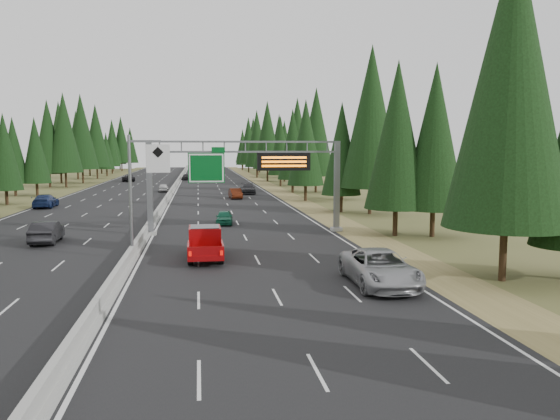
# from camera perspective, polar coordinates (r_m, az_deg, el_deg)

# --- Properties ---
(road) EXTENTS (32.00, 260.00, 0.08)m
(road) POSITION_cam_1_polar(r_m,az_deg,el_deg) (91.32, -11.22, 1.76)
(road) COLOR black
(road) RESTS_ON ground
(shoulder_right) EXTENTS (3.60, 260.00, 0.06)m
(shoulder_right) POSITION_cam_1_polar(r_m,az_deg,el_deg) (92.20, -0.10, 1.92)
(shoulder_right) COLOR olive
(shoulder_right) RESTS_ON ground
(shoulder_left) EXTENTS (3.60, 260.00, 0.06)m
(shoulder_left) POSITION_cam_1_polar(r_m,az_deg,el_deg) (93.86, -22.14, 1.53)
(shoulder_left) COLOR #515427
(shoulder_left) RESTS_ON ground
(median_barrier) EXTENTS (0.70, 260.00, 0.85)m
(median_barrier) POSITION_cam_1_polar(r_m,az_deg,el_deg) (91.29, -11.23, 2.00)
(median_barrier) COLOR gray
(median_barrier) RESTS_ON road
(sign_gantry) EXTENTS (16.75, 0.98, 7.80)m
(sign_gantry) POSITION_cam_1_polar(r_m,az_deg,el_deg) (46.08, -2.81, 3.99)
(sign_gantry) COLOR slate
(sign_gantry) RESTS_ON road
(hov_sign_pole) EXTENTS (2.80, 0.50, 8.00)m
(hov_sign_pole) POSITION_cam_1_polar(r_m,az_deg,el_deg) (36.18, -14.46, 2.29)
(hov_sign_pole) COLOR slate
(hov_sign_pole) RESTS_ON road
(tree_row_right) EXTENTS (11.89, 243.38, 18.81)m
(tree_row_right) POSITION_cam_1_polar(r_m,az_deg,el_deg) (94.08, 2.38, 7.57)
(tree_row_right) COLOR black
(tree_row_right) RESTS_ON ground
(silver_minivan) EXTENTS (3.10, 6.63, 1.84)m
(silver_minivan) POSITION_cam_1_polar(r_m,az_deg,el_deg) (29.13, 10.39, -5.97)
(silver_minivan) COLOR #9A9B9E
(silver_minivan) RESTS_ON road
(red_pickup) EXTENTS (2.19, 6.12, 2.00)m
(red_pickup) POSITION_cam_1_polar(r_m,az_deg,el_deg) (36.28, -7.84, -3.19)
(red_pickup) COLOR black
(red_pickup) RESTS_ON road
(car_ahead_green) EXTENTS (1.82, 3.93, 1.30)m
(car_ahead_green) POSITION_cam_1_polar(r_m,az_deg,el_deg) (52.14, -5.85, -0.76)
(car_ahead_green) COLOR #166244
(car_ahead_green) RESTS_ON road
(car_ahead_dkred) EXTENTS (1.88, 4.59, 1.48)m
(car_ahead_dkred) POSITION_cam_1_polar(r_m,az_deg,el_deg) (79.03, -4.67, 1.73)
(car_ahead_dkred) COLOR #4E1B0B
(car_ahead_dkred) RESTS_ON road
(car_ahead_dkgrey) EXTENTS (2.45, 5.68, 1.63)m
(car_ahead_dkgrey) POSITION_cam_1_polar(r_m,az_deg,el_deg) (87.56, -3.37, 2.24)
(car_ahead_dkgrey) COLOR black
(car_ahead_dkgrey) RESTS_ON road
(car_ahead_white) EXTENTS (2.27, 4.89, 1.36)m
(car_ahead_white) POSITION_cam_1_polar(r_m,az_deg,el_deg) (131.81, -7.22, 3.52)
(car_ahead_white) COLOR silver
(car_ahead_white) RESTS_ON road
(car_ahead_far) EXTENTS (2.09, 4.44, 1.47)m
(car_ahead_far) POSITION_cam_1_polar(r_m,az_deg,el_deg) (128.38, -9.79, 3.43)
(car_ahead_far) COLOR black
(car_ahead_far) RESTS_ON road
(car_onc_near) EXTENTS (2.00, 5.09, 1.65)m
(car_onc_near) POSITION_cam_1_polar(r_m,az_deg,el_deg) (45.21, -23.20, -2.12)
(car_onc_near) COLOR black
(car_onc_near) RESTS_ON road
(car_onc_blue) EXTENTS (2.47, 5.65, 1.62)m
(car_onc_blue) POSITION_cam_1_polar(r_m,az_deg,el_deg) (72.67, -23.30, 0.89)
(car_onc_blue) COLOR navy
(car_onc_blue) RESTS_ON road
(car_onc_white) EXTENTS (1.77, 4.10, 1.38)m
(car_onc_white) POSITION_cam_1_polar(r_m,az_deg,el_deg) (93.57, -12.08, 2.30)
(car_onc_white) COLOR #BBBBBB
(car_onc_white) RESTS_ON road
(car_onc_far) EXTENTS (2.97, 5.79, 1.56)m
(car_onc_far) POSITION_cam_1_polar(r_m,az_deg,el_deg) (125.86, -15.53, 3.26)
(car_onc_far) COLOR black
(car_onc_far) RESTS_ON road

